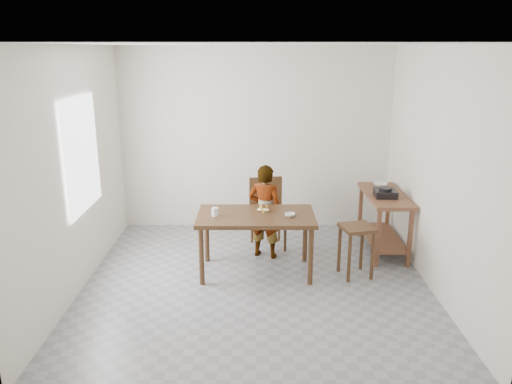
{
  "coord_description": "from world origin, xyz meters",
  "views": [
    {
      "loc": [
        -0.01,
        -5.34,
        2.67
      ],
      "look_at": [
        0.0,
        0.4,
        1.0
      ],
      "focal_mm": 35.0,
      "sensor_mm": 36.0,
      "label": 1
    }
  ],
  "objects_px": {
    "dining_chair": "(268,214)",
    "stool": "(356,251)",
    "dining_table": "(256,244)",
    "child": "(265,211)",
    "prep_counter": "(383,222)"
  },
  "relations": [
    {
      "from": "dining_table",
      "to": "stool",
      "type": "height_order",
      "value": "dining_table"
    },
    {
      "from": "stool",
      "to": "dining_chair",
      "type": "bearing_deg",
      "value": 138.54
    },
    {
      "from": "prep_counter",
      "to": "child",
      "type": "xyz_separation_m",
      "value": [
        -1.6,
        -0.2,
        0.22
      ]
    },
    {
      "from": "stool",
      "to": "child",
      "type": "bearing_deg",
      "value": 151.28
    },
    {
      "from": "dining_table",
      "to": "child",
      "type": "height_order",
      "value": "child"
    },
    {
      "from": "prep_counter",
      "to": "dining_chair",
      "type": "relative_size",
      "value": 1.27
    },
    {
      "from": "dining_table",
      "to": "dining_chair",
      "type": "height_order",
      "value": "dining_chair"
    },
    {
      "from": "dining_chair",
      "to": "stool",
      "type": "distance_m",
      "value": 1.38
    },
    {
      "from": "dining_table",
      "to": "stool",
      "type": "xyz_separation_m",
      "value": [
        1.2,
        -0.09,
        -0.06
      ]
    },
    {
      "from": "dining_table",
      "to": "child",
      "type": "xyz_separation_m",
      "value": [
        0.12,
        0.5,
        0.25
      ]
    },
    {
      "from": "prep_counter",
      "to": "dining_chair",
      "type": "height_order",
      "value": "dining_chair"
    },
    {
      "from": "child",
      "to": "stool",
      "type": "xyz_separation_m",
      "value": [
        1.08,
        -0.59,
        -0.3
      ]
    },
    {
      "from": "dining_table",
      "to": "stool",
      "type": "relative_size",
      "value": 2.21
    },
    {
      "from": "prep_counter",
      "to": "child",
      "type": "bearing_deg",
      "value": -172.86
    },
    {
      "from": "prep_counter",
      "to": "dining_chair",
      "type": "xyz_separation_m",
      "value": [
        -1.55,
        0.12,
        0.07
      ]
    }
  ]
}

